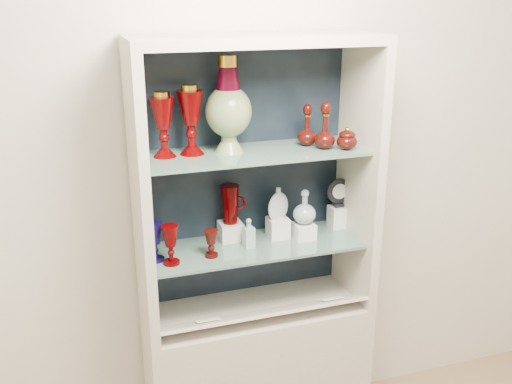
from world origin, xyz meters
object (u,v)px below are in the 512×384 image
object	(u,v)px
flat_flask	(278,203)
ruby_goblet_tall	(171,245)
clear_square_bottle	(249,233)
clear_round_decanter	(305,208)
cameo_medallion	(339,192)
pedestal_lamp_left	(163,125)
enamel_urn	(228,105)
ruby_decanter_a	(325,123)
ruby_pitcher	(230,204)
cobalt_goblet	(155,242)
ruby_goblet_small	(211,244)
pedestal_lamp_right	(191,120)
ruby_decanter_b	(307,124)
lidded_bowl	(347,138)

from	to	relation	value
flat_flask	ruby_goblet_tall	bearing A→B (deg)	177.48
clear_square_bottle	clear_round_decanter	world-z (taller)	clear_round_decanter
clear_round_decanter	cameo_medallion	xyz separation A→B (m)	(0.20, 0.08, 0.02)
pedestal_lamp_left	clear_round_decanter	size ratio (longest dim) A/B	1.71
enamel_urn	ruby_decanter_a	xyz separation A→B (m)	(0.39, -0.08, -0.08)
ruby_pitcher	cameo_medallion	size ratio (longest dim) A/B	1.22
cobalt_goblet	ruby_goblet_small	size ratio (longest dim) A/B	1.41
clear_round_decanter	ruby_goblet_tall	bearing A→B (deg)	-173.33
ruby_goblet_tall	cobalt_goblet	bearing A→B (deg)	138.04
ruby_pitcher	ruby_goblet_tall	bearing A→B (deg)	-128.01
pedestal_lamp_right	ruby_decanter_b	size ratio (longest dim) A/B	1.46
lidded_bowl	cobalt_goblet	xyz separation A→B (m)	(-0.81, 0.06, -0.39)
cobalt_goblet	cameo_medallion	size ratio (longest dim) A/B	1.17
ruby_decanter_b	cameo_medallion	distance (m)	0.40
clear_round_decanter	lidded_bowl	bearing A→B (deg)	-29.61
ruby_goblet_small	flat_flask	xyz separation A→B (m)	(0.33, 0.11, 0.11)
pedestal_lamp_right	cobalt_goblet	distance (m)	0.52
ruby_goblet_tall	ruby_pitcher	xyz separation A→B (m)	(0.30, 0.16, 0.08)
pedestal_lamp_right	lidded_bowl	bearing A→B (deg)	-11.59
ruby_decanter_b	ruby_goblet_small	bearing A→B (deg)	-169.20
pedestal_lamp_right	ruby_decanter_b	bearing A→B (deg)	-1.92
pedestal_lamp_left	enamel_urn	distance (m)	0.27
ruby_decanter_b	clear_square_bottle	distance (m)	0.53
cobalt_goblet	ruby_goblet_tall	bearing A→B (deg)	-41.96
pedestal_lamp_right	clear_round_decanter	distance (m)	0.64
enamel_urn	clear_round_decanter	world-z (taller)	enamel_urn
ruby_goblet_tall	clear_round_decanter	world-z (taller)	clear_round_decanter
ruby_decanter_a	flat_flask	world-z (taller)	ruby_decanter_a
ruby_decanter_b	pedestal_lamp_right	bearing A→B (deg)	178.08
cobalt_goblet	ruby_decanter_a	bearing A→B (deg)	-1.84
enamel_urn	clear_square_bottle	world-z (taller)	enamel_urn
pedestal_lamp_left	cobalt_goblet	distance (m)	0.48
lidded_bowl	flat_flask	bearing A→B (deg)	152.42
ruby_goblet_tall	flat_flask	world-z (taller)	flat_flask
ruby_decanter_a	ruby_pitcher	size ratio (longest dim) A/B	1.29
ruby_decanter_b	ruby_pitcher	xyz separation A→B (m)	(-0.33, 0.06, -0.35)
ruby_goblet_tall	flat_flask	bearing A→B (deg)	13.40
cameo_medallion	cobalt_goblet	bearing A→B (deg)	-171.36
pedestal_lamp_left	pedestal_lamp_right	world-z (taller)	pedestal_lamp_right
clear_square_bottle	ruby_goblet_tall	bearing A→B (deg)	-170.03
lidded_bowl	ruby_goblet_small	xyz separation A→B (m)	(-0.59, 0.03, -0.41)
pedestal_lamp_right	ruby_decanter_b	xyz separation A→B (m)	(0.50, -0.02, -0.04)
ruby_pitcher	pedestal_lamp_left	bearing A→B (deg)	-146.88
pedestal_lamp_left	ruby_goblet_tall	bearing A→B (deg)	-96.99
pedestal_lamp_left	cameo_medallion	size ratio (longest dim) A/B	1.84
ruby_decanter_a	lidded_bowl	size ratio (longest dim) A/B	2.28
pedestal_lamp_right	enamel_urn	distance (m)	0.16
cobalt_goblet	ruby_pitcher	distance (m)	0.38
clear_square_bottle	flat_flask	world-z (taller)	flat_flask
cobalt_goblet	flat_flask	size ratio (longest dim) A/B	1.11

